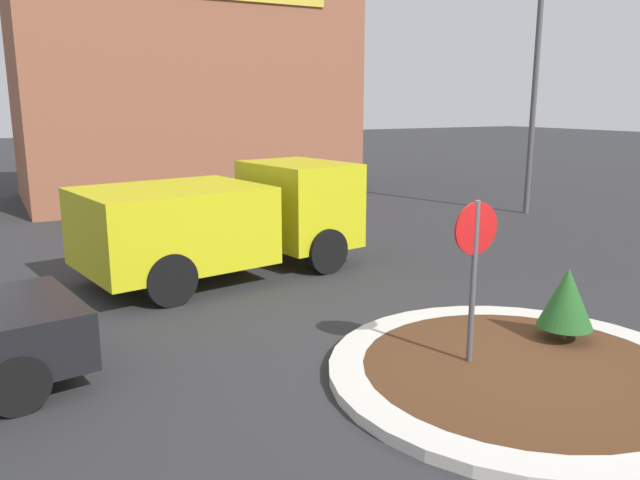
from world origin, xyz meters
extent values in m
plane|color=#2D2D30|center=(0.00, 0.00, 0.00)|extent=(120.00, 120.00, 0.00)
cylinder|color=beige|center=(0.00, 0.00, 0.07)|extent=(4.63, 4.63, 0.13)
cylinder|color=#4C2D19|center=(0.00, 0.00, 0.07)|extent=(3.79, 3.79, 0.13)
cylinder|color=#4C4C51|center=(-0.43, 0.45, 1.06)|extent=(0.07, 0.07, 2.11)
cylinder|color=#B71414|center=(-0.43, 0.45, 1.79)|extent=(0.63, 0.03, 0.63)
cylinder|color=brown|center=(1.16, 0.40, 0.23)|extent=(0.08, 0.08, 0.18)
cone|color=#235623|center=(1.16, 0.40, 0.72)|extent=(0.71, 0.71, 0.80)
cube|color=gold|center=(0.19, 6.31, 1.22)|extent=(1.99, 2.50, 1.65)
cube|color=gold|center=(-2.56, 5.86, 1.08)|extent=(3.44, 2.85, 1.37)
cube|color=black|center=(0.76, 6.41, 1.50)|extent=(0.37, 2.00, 0.58)
cylinder|color=black|center=(-0.14, 7.37, 0.44)|extent=(0.91, 0.40, 0.87)
cylinder|color=black|center=(0.21, 5.21, 0.44)|extent=(0.91, 0.40, 0.87)
cylinder|color=black|center=(-3.30, 6.85, 0.44)|extent=(0.91, 0.40, 0.87)
cylinder|color=black|center=(-2.94, 4.69, 0.44)|extent=(0.91, 0.40, 0.87)
cube|color=#93563D|center=(0.97, 16.56, 3.72)|extent=(10.66, 6.00, 7.44)
cylinder|color=black|center=(-5.32, 1.91, 0.33)|extent=(0.68, 0.31, 0.66)
cylinder|color=#4C4C51|center=(8.68, 8.22, 3.51)|extent=(0.16, 0.16, 7.01)
camera|label=1|loc=(-5.41, -4.93, 3.22)|focal=35.00mm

